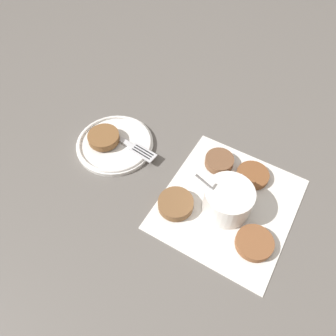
{
  "coord_description": "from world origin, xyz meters",
  "views": [
    {
      "loc": [
        -0.35,
        -0.09,
        0.64
      ],
      "look_at": [
        0.02,
        0.15,
        0.02
      ],
      "focal_mm": 35.0,
      "sensor_mm": 36.0,
      "label": 1
    }
  ],
  "objects_px": {
    "sauce_bowl": "(228,200)",
    "fritter_on_plate": "(104,137)",
    "serving_plate": "(115,144)",
    "fork": "(132,146)"
  },
  "relations": [
    {
      "from": "serving_plate",
      "to": "fork",
      "type": "xyz_separation_m",
      "value": [
        0.01,
        -0.05,
        0.01
      ]
    },
    {
      "from": "fork",
      "to": "fritter_on_plate",
      "type": "bearing_deg",
      "value": 105.69
    },
    {
      "from": "serving_plate",
      "to": "fork",
      "type": "height_order",
      "value": "fork"
    },
    {
      "from": "sauce_bowl",
      "to": "fritter_on_plate",
      "type": "relative_size",
      "value": 1.59
    },
    {
      "from": "serving_plate",
      "to": "fritter_on_plate",
      "type": "xyz_separation_m",
      "value": [
        -0.01,
        0.02,
        0.02
      ]
    },
    {
      "from": "serving_plate",
      "to": "fritter_on_plate",
      "type": "distance_m",
      "value": 0.03
    },
    {
      "from": "serving_plate",
      "to": "fork",
      "type": "bearing_deg",
      "value": -76.89
    },
    {
      "from": "fritter_on_plate",
      "to": "sauce_bowl",
      "type": "bearing_deg",
      "value": -90.15
    },
    {
      "from": "sauce_bowl",
      "to": "fritter_on_plate",
      "type": "xyz_separation_m",
      "value": [
        0.0,
        0.34,
        -0.01
      ]
    },
    {
      "from": "fritter_on_plate",
      "to": "serving_plate",
      "type": "bearing_deg",
      "value": -69.8
    }
  ]
}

